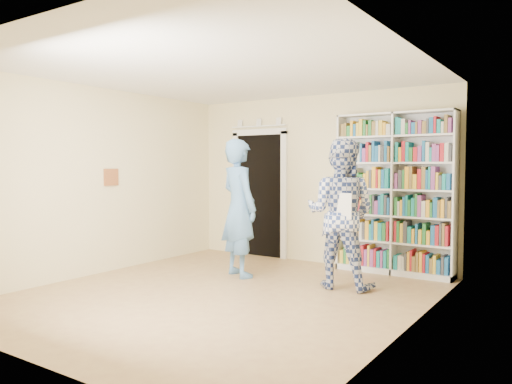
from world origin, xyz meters
The scene contains 11 objects.
floor centered at (0.00, 0.00, 0.00)m, with size 5.00×5.00×0.00m, color #9C714B.
ceiling centered at (0.00, 0.00, 2.70)m, with size 5.00×5.00×0.00m, color white.
wall_back centered at (0.00, 2.50, 1.35)m, with size 4.50×4.50×0.00m, color beige.
wall_left centered at (-2.25, 0.00, 1.35)m, with size 5.00×5.00×0.00m, color beige.
wall_right centered at (2.25, 0.00, 1.35)m, with size 5.00×5.00×0.00m, color beige.
bookshelf centered at (1.33, 2.34, 1.18)m, with size 1.69×0.32×2.33m.
doorway centered at (-1.10, 2.48, 1.18)m, with size 1.10×0.08×2.43m.
wall_art centered at (-2.23, 0.20, 1.40)m, with size 0.03×0.25×0.25m, color brown.
man_blue centered at (-0.45, 0.98, 0.97)m, with size 0.71×0.47×1.94m, color #5181B5.
man_plaid centered at (1.02, 1.16, 0.96)m, with size 0.93×0.73×1.92m, color navy.
paper_sheet centered at (1.18, 0.88, 1.08)m, with size 0.23×0.01×0.32m, color white.
Camera 1 is at (3.67, -4.73, 1.57)m, focal length 35.00 mm.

